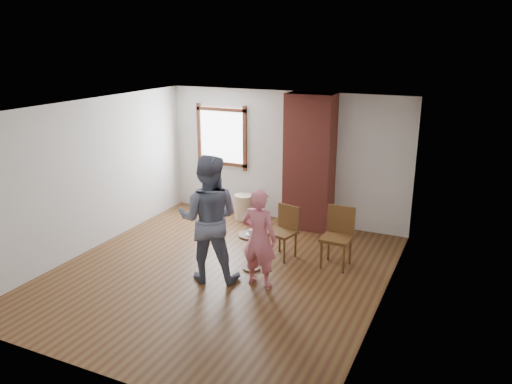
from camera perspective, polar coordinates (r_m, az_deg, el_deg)
ground at (r=8.02m, az=-4.22°, el=-9.18°), size 5.50×5.50×0.00m
room_shell at (r=7.94m, az=-2.74°, el=4.46°), size 5.04×5.52×2.62m
brick_chimney at (r=9.51m, az=6.12°, el=3.35°), size 0.90×0.50×2.60m
stoneware_crock at (r=10.20m, az=-1.36°, el=-1.71°), size 0.50×0.50×0.51m
dark_pot at (r=10.29m, az=-1.69°, el=-2.63°), size 0.18×0.18×0.14m
dining_chair_left at (r=8.40m, az=3.29°, el=-4.20°), size 0.50×0.50×0.88m
dining_chair_right at (r=8.16m, az=9.38°, el=-4.68°), size 0.47×0.47×0.98m
side_table at (r=7.95m, az=-0.56°, el=-6.17°), size 0.40×0.40×0.60m
cake_plate at (r=7.87m, az=-0.56°, el=-4.83°), size 0.18×0.18×0.01m
cake_slice at (r=7.85m, az=-0.50°, el=-4.61°), size 0.08×0.07×0.06m
man at (r=7.48m, az=-5.44°, el=-3.05°), size 1.13×0.99×1.95m
person_pink at (r=7.33m, az=0.36°, el=-5.30°), size 0.57×0.39×1.50m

